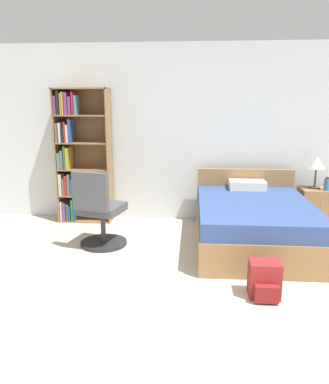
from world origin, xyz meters
name	(u,v)px	position (x,y,z in m)	size (l,w,h in m)	color
ground_plane	(195,350)	(0.00, 0.00, 0.00)	(14.00, 14.00, 0.00)	#BCB29E
wall_back	(196,135)	(0.00, 3.23, 1.30)	(9.00, 0.06, 2.60)	silver
bookshelf	(77,157)	(-1.76, 3.01, 0.98)	(0.79, 0.33, 1.96)	olive
bed	(253,222)	(0.73, 2.17, 0.30)	(1.39, 1.92, 0.82)	olive
office_chair	(99,213)	(-1.17, 1.94, 0.44)	(0.58, 0.65, 0.98)	#232326
nightstand	(316,208)	(1.74, 2.93, 0.29)	(0.48, 0.43, 0.57)	olive
table_lamp	(317,164)	(1.69, 2.95, 0.92)	(0.24, 0.24, 0.45)	#333333
water_bottle	(327,184)	(1.82, 2.83, 0.66)	(0.08, 0.08, 0.18)	teal
backpack_red	(265,280)	(0.64, 0.82, 0.16)	(0.28, 0.29, 0.34)	maroon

